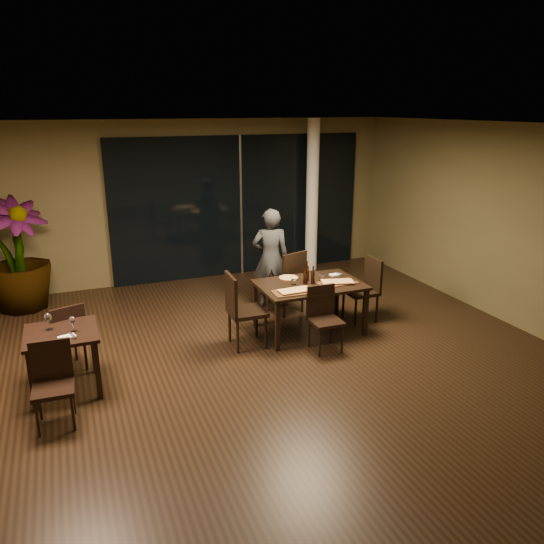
% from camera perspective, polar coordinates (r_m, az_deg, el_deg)
% --- Properties ---
extents(ground, '(8.00, 8.00, 0.00)m').
position_cam_1_polar(ground, '(6.97, -0.66, -10.05)').
color(ground, black).
rests_on(ground, ground).
extents(wall_back, '(8.00, 0.10, 3.00)m').
position_cam_1_polar(wall_back, '(10.22, -8.97, 7.55)').
color(wall_back, brown).
rests_on(wall_back, ground).
extents(wall_front, '(8.00, 0.10, 3.00)m').
position_cam_1_polar(wall_front, '(3.30, 26.68, -16.12)').
color(wall_front, brown).
rests_on(wall_front, ground).
extents(wall_right, '(0.10, 8.00, 3.00)m').
position_cam_1_polar(wall_right, '(8.70, 25.13, 4.38)').
color(wall_right, brown).
rests_on(wall_right, ground).
extents(ceiling, '(8.00, 8.00, 0.04)m').
position_cam_1_polar(ceiling, '(6.19, -0.76, 15.59)').
color(ceiling, silver).
rests_on(ceiling, wall_back).
extents(window_panel, '(5.00, 0.06, 2.70)m').
position_cam_1_polar(window_panel, '(10.42, -3.43, 7.08)').
color(window_panel, black).
rests_on(window_panel, ground).
extents(column, '(0.24, 0.24, 3.00)m').
position_cam_1_polar(column, '(10.64, 4.34, 8.10)').
color(column, white).
rests_on(column, ground).
extents(main_table, '(1.50, 1.00, 0.75)m').
position_cam_1_polar(main_table, '(7.75, 4.09, -1.76)').
color(main_table, black).
rests_on(main_table, ground).
extents(side_table, '(0.80, 0.80, 0.75)m').
position_cam_1_polar(side_table, '(6.61, -21.64, -7.00)').
color(side_table, black).
rests_on(side_table, ground).
extents(chair_main_far, '(0.61, 0.61, 1.04)m').
position_cam_1_polar(chair_main_far, '(8.44, 1.85, -0.78)').
color(chair_main_far, black).
rests_on(chair_main_far, ground).
extents(chair_main_near, '(0.42, 0.42, 0.89)m').
position_cam_1_polar(chair_main_near, '(7.30, 5.56, -4.57)').
color(chair_main_near, black).
rests_on(chair_main_near, ground).
extents(chair_main_left, '(0.50, 0.50, 1.06)m').
position_cam_1_polar(chair_main_left, '(7.29, -3.42, -3.74)').
color(chair_main_left, black).
rests_on(chair_main_left, ground).
extents(chair_main_right, '(0.46, 0.46, 0.99)m').
position_cam_1_polar(chair_main_right, '(8.33, 10.06, -1.48)').
color(chair_main_right, black).
rests_on(chair_main_right, ground).
extents(chair_side_far, '(0.53, 0.53, 0.91)m').
position_cam_1_polar(chair_side_far, '(7.10, -21.21, -6.29)').
color(chair_side_far, black).
rests_on(chair_side_far, ground).
extents(chair_side_near, '(0.43, 0.43, 0.89)m').
position_cam_1_polar(chair_side_near, '(6.08, -22.51, -10.57)').
color(chair_side_near, black).
rests_on(chair_side_near, ground).
extents(diner, '(0.65, 0.53, 1.65)m').
position_cam_1_polar(diner, '(8.70, -0.15, 1.48)').
color(diner, '#292C2E').
rests_on(diner, ground).
extents(potted_plant, '(1.39, 1.39, 1.84)m').
position_cam_1_polar(potted_plant, '(9.49, -25.74, 1.67)').
color(potted_plant, '#1C4D19').
rests_on(potted_plant, ground).
extents(pizza_board_left, '(0.63, 0.34, 0.01)m').
position_cam_1_polar(pizza_board_left, '(7.35, 2.50, -2.15)').
color(pizza_board_left, '#3E2514').
rests_on(pizza_board_left, main_table).
extents(pizza_board_right, '(0.59, 0.32, 0.01)m').
position_cam_1_polar(pizza_board_right, '(7.76, 7.03, -1.19)').
color(pizza_board_right, '#3F2314').
rests_on(pizza_board_right, main_table).
extents(oblong_pizza_left, '(0.45, 0.22, 0.02)m').
position_cam_1_polar(oblong_pizza_left, '(7.34, 2.50, -2.03)').
color(oblong_pizza_left, maroon).
rests_on(oblong_pizza_left, pizza_board_left).
extents(oblong_pizza_right, '(0.48, 0.32, 0.02)m').
position_cam_1_polar(oblong_pizza_right, '(7.76, 7.03, -1.07)').
color(oblong_pizza_right, maroon).
rests_on(oblong_pizza_right, pizza_board_right).
extents(round_pizza, '(0.27, 0.27, 0.01)m').
position_cam_1_polar(round_pizza, '(7.93, 1.79, -0.65)').
color(round_pizza, red).
rests_on(round_pizza, main_table).
extents(bottle_a, '(0.07, 0.07, 0.31)m').
position_cam_1_polar(bottle_a, '(7.66, 3.62, -0.17)').
color(bottle_a, black).
rests_on(bottle_a, main_table).
extents(bottle_b, '(0.06, 0.06, 0.27)m').
position_cam_1_polar(bottle_b, '(7.69, 4.44, -0.31)').
color(bottle_b, black).
rests_on(bottle_b, main_table).
extents(bottle_c, '(0.07, 0.07, 0.30)m').
position_cam_1_polar(bottle_c, '(7.80, 3.76, 0.12)').
color(bottle_c, black).
rests_on(bottle_c, main_table).
extents(tumbler_left, '(0.07, 0.07, 0.08)m').
position_cam_1_polar(tumbler_left, '(7.66, 2.33, -1.06)').
color(tumbler_left, white).
rests_on(tumbler_left, main_table).
extents(tumbler_right, '(0.08, 0.08, 0.10)m').
position_cam_1_polar(tumbler_right, '(7.87, 5.37, -0.54)').
color(tumbler_right, white).
rests_on(tumbler_right, main_table).
extents(napkin_near, '(0.20, 0.15, 0.01)m').
position_cam_1_polar(napkin_near, '(7.88, 7.98, -0.93)').
color(napkin_near, silver).
rests_on(napkin_near, main_table).
extents(napkin_far, '(0.19, 0.12, 0.01)m').
position_cam_1_polar(napkin_far, '(8.15, 6.84, -0.27)').
color(napkin_far, white).
rests_on(napkin_far, main_table).
extents(wine_glass_a, '(0.09, 0.09, 0.19)m').
position_cam_1_polar(wine_glass_a, '(6.64, -22.92, -4.97)').
color(wine_glass_a, white).
rests_on(wine_glass_a, side_table).
extents(wine_glass_b, '(0.08, 0.08, 0.17)m').
position_cam_1_polar(wine_glass_b, '(6.48, -20.65, -5.31)').
color(wine_glass_b, white).
rests_on(wine_glass_b, side_table).
extents(side_napkin, '(0.20, 0.16, 0.01)m').
position_cam_1_polar(side_napkin, '(6.38, -21.21, -6.52)').
color(side_napkin, white).
rests_on(side_napkin, side_table).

